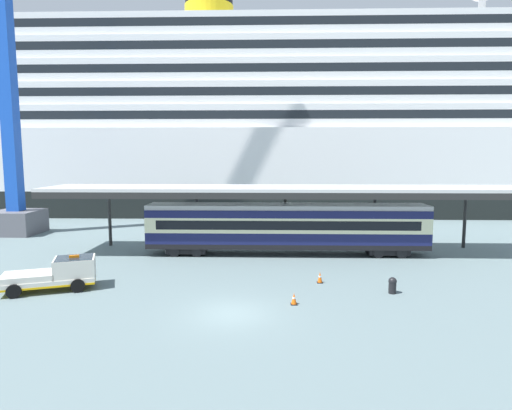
{
  "coord_description": "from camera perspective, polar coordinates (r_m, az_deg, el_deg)",
  "views": [
    {
      "loc": [
        1.86,
        -20.6,
        7.96
      ],
      "look_at": [
        1.02,
        9.2,
        4.5
      ],
      "focal_mm": 29.56,
      "sensor_mm": 36.0,
      "label": 1
    }
  ],
  "objects": [
    {
      "name": "platform_canopy",
      "position": [
        34.29,
        4.17,
        2.07
      ],
      "size": [
        39.04,
        5.74,
        5.49
      ],
      "color": "#BDBDBD",
      "rests_on": "ground"
    },
    {
      "name": "traffic_cone_near",
      "position": [
        27.27,
        8.65,
        -9.66
      ],
      "size": [
        0.36,
        0.36,
        0.71
      ],
      "color": "black",
      "rests_on": "ground"
    },
    {
      "name": "dockside_crane",
      "position": [
        50.27,
        -30.41,
        17.11
      ],
      "size": [
        12.11,
        4.4,
        55.59
      ],
      "color": "#595960",
      "rests_on": "ground"
    },
    {
      "name": "quay_bollard",
      "position": [
        26.19,
        17.98,
        -10.22
      ],
      "size": [
        0.48,
        0.48,
        0.96
      ],
      "color": "black",
      "rests_on": "ground"
    },
    {
      "name": "traffic_cone_mid",
      "position": [
        23.34,
        5.16,
        -12.53
      ],
      "size": [
        0.36,
        0.36,
        0.64
      ],
      "color": "black",
      "rests_on": "ground"
    },
    {
      "name": "service_truck",
      "position": [
        28.18,
        -25.2,
        -8.34
      ],
      "size": [
        5.58,
        3.67,
        2.02
      ],
      "color": "silver",
      "rests_on": "ground"
    },
    {
      "name": "ground_plane",
      "position": [
        22.16,
        -3.41,
        -14.44
      ],
      "size": [
        400.0,
        400.0,
        0.0
      ],
      "primitive_type": "plane",
      "color": "slate"
    },
    {
      "name": "train_carriage",
      "position": [
        34.24,
        4.16,
        -2.9
      ],
      "size": [
        22.42,
        2.81,
        4.11
      ],
      "color": "black",
      "rests_on": "ground"
    },
    {
      "name": "cruise_ship",
      "position": [
        65.72,
        -10.88,
        10.04
      ],
      "size": [
        159.52,
        22.29,
        34.71
      ],
      "color": "black",
      "rests_on": "ground"
    }
  ]
}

